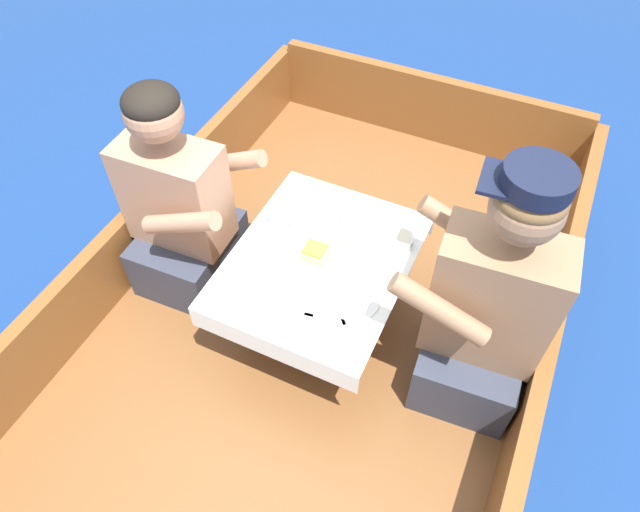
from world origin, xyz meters
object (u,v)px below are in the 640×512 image
Objects in this scene: coffee_cup_starboard at (264,306)px; tin_can at (351,242)px; coffee_cup_port at (278,217)px; person_port at (180,210)px; sandwich at (315,252)px; person_starboard at (486,311)px.

tin_can reaches higher than coffee_cup_starboard.
tin_can is at bearing 0.46° from coffee_cup_port.
tin_can is (0.71, 0.12, 0.03)m from person_port.
coffee_cup_port reaches higher than coffee_cup_starboard.
coffee_cup_port and tin_can have the same top height.
person_port reaches higher than sandwich.
person_starboard is at bearing -0.10° from sandwich.
coffee_cup_port is (-0.86, 0.11, -0.02)m from person_starboard.
person_starboard reaches higher than coffee_cup_port.
coffee_cup_starboard is (-0.70, -0.29, -0.02)m from person_starboard.
person_starboard is at bearing -7.21° from coffee_cup_port.
person_port is 0.91× the size of person_starboard.
person_starboard is 10.97× the size of coffee_cup_starboard.
person_starboard is at bearing 22.55° from coffee_cup_starboard.
person_port is 0.62m from coffee_cup_starboard.
sandwich reaches higher than coffee_cup_port.
sandwich reaches higher than coffee_cup_starboard.
coffee_cup_starboard is (-0.06, -0.29, -0.00)m from sandwich.
sandwich is 0.30m from coffee_cup_starboard.
sandwich is at bearing 78.66° from coffee_cup_starboard.
coffee_cup_starboard is (0.16, -0.40, -0.00)m from coffee_cup_port.
person_starboard is at bearing -11.53° from tin_can.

